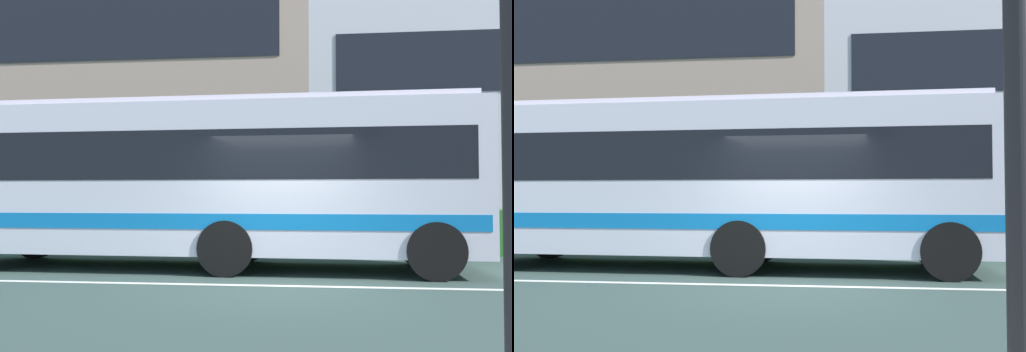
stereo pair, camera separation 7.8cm
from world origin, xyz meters
The scene contains 5 objects.
ground_plane centered at (0.00, 0.00, 0.00)m, with size 160.00×160.00×0.00m, color #334540.
lane_centre_line centered at (0.00, 0.00, 0.00)m, with size 60.00×0.16×0.01m, color silver.
hedge_row_far centered at (-1.65, 5.51, 0.55)m, with size 19.89×1.10×1.09m, color #2A6F26.
apartment_block_left centered at (-12.28, 16.04, 6.52)m, with size 25.10×11.39×13.05m.
transit_bus centered at (-1.60, 2.12, 1.80)m, with size 10.63×2.86×3.28m.
Camera 1 is at (0.73, -9.18, 1.44)m, focal length 40.30 mm.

